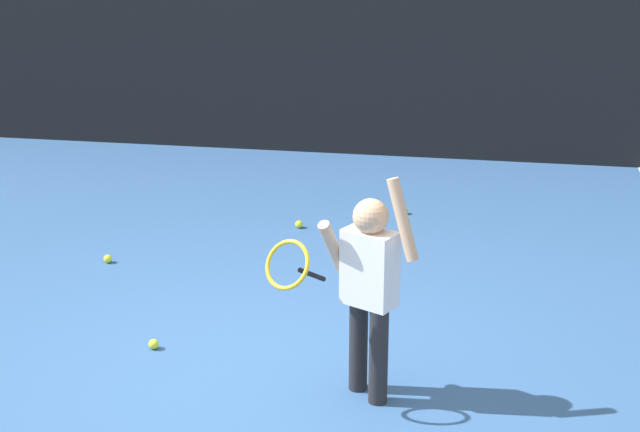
% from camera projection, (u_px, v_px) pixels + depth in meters
% --- Properties ---
extents(ground_plane, '(20.00, 20.00, 0.00)m').
position_uv_depth(ground_plane, '(240.00, 368.00, 6.01)').
color(ground_plane, '#335B93').
extents(tennis_player, '(0.87, 0.55, 1.35)m').
position_uv_depth(tennis_player, '(366.00, 281.00, 5.46)').
color(tennis_player, '#232326').
rests_on(tennis_player, ground).
extents(tennis_ball_2, '(0.07, 0.07, 0.07)m').
position_uv_depth(tennis_ball_2, '(154.00, 344.00, 6.25)').
color(tennis_ball_2, '#CCE033').
rests_on(tennis_ball_2, ground).
extents(tennis_ball_4, '(0.07, 0.07, 0.07)m').
position_uv_depth(tennis_ball_4, '(299.00, 224.00, 8.47)').
color(tennis_ball_4, '#CCE033').
rests_on(tennis_ball_4, ground).
extents(tennis_ball_6, '(0.07, 0.07, 0.07)m').
position_uv_depth(tennis_ball_6, '(108.00, 259.00, 7.68)').
color(tennis_ball_6, '#CCE033').
rests_on(tennis_ball_6, ground).
extents(tennis_ball_7, '(0.07, 0.07, 0.07)m').
position_uv_depth(tennis_ball_7, '(404.00, 211.00, 8.83)').
color(tennis_ball_7, '#CCE033').
rests_on(tennis_ball_7, ground).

